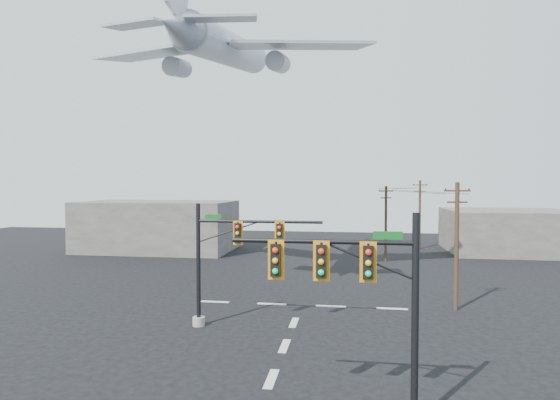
% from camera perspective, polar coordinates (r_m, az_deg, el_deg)
% --- Properties ---
extents(ground, '(120.00, 120.00, 0.00)m').
position_cam_1_polar(ground, '(21.01, -1.07, -20.98)').
color(ground, black).
rests_on(ground, ground).
extents(lane_markings, '(14.00, 21.20, 0.01)m').
position_cam_1_polar(lane_markings, '(25.94, 0.98, -16.40)').
color(lane_markings, beige).
rests_on(lane_markings, ground).
extents(signal_mast_near, '(6.69, 0.80, 7.24)m').
position_cam_1_polar(signal_mast_near, '(16.62, 10.64, -12.42)').
color(signal_mast_near, gray).
rests_on(signal_mast_near, ground).
extents(signal_mast_far, '(7.48, 0.78, 7.07)m').
position_cam_1_polar(signal_mast_far, '(26.95, -6.76, -7.33)').
color(signal_mast_far, gray).
rests_on(signal_mast_far, ground).
extents(utility_pole_a, '(1.66, 0.28, 8.29)m').
position_cam_1_polar(utility_pole_a, '(32.37, 20.73, -4.97)').
color(utility_pole_a, '#48301F').
rests_on(utility_pole_a, ground).
extents(utility_pole_b, '(1.52, 0.72, 7.93)m').
position_cam_1_polar(utility_pole_b, '(50.22, 12.77, -2.64)').
color(utility_pole_b, '#48301F').
rests_on(utility_pole_b, ground).
extents(utility_pole_c, '(1.69, 0.69, 8.58)m').
position_cam_1_polar(utility_pole_c, '(60.83, 16.67, -1.53)').
color(utility_pole_c, '#48301F').
rests_on(utility_pole_c, ground).
extents(power_lines, '(6.41, 28.71, 0.16)m').
position_cam_1_polar(power_lines, '(46.39, 15.49, 1.18)').
color(power_lines, black).
extents(airliner, '(24.59, 25.82, 6.82)m').
position_cam_1_polar(airliner, '(41.44, -6.45, 17.83)').
color(airliner, '#B5BBC2').
extents(building_left, '(18.00, 10.00, 6.00)m').
position_cam_1_polar(building_left, '(59.07, -14.68, -3.07)').
color(building_left, slate).
rests_on(building_left, ground).
extents(building_right, '(14.00, 12.00, 5.00)m').
position_cam_1_polar(building_right, '(62.24, 26.10, -3.42)').
color(building_right, slate).
rests_on(building_right, ground).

